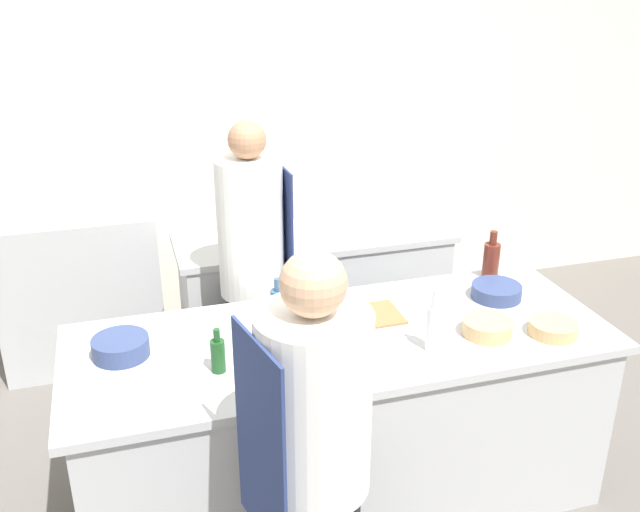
# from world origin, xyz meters

# --- Properties ---
(ground_plane) EXTENTS (16.00, 16.00, 0.00)m
(ground_plane) POSITION_xyz_m (0.00, 0.00, 0.00)
(ground_plane) COLOR #605B56
(wall_back) EXTENTS (8.00, 0.06, 2.80)m
(wall_back) POSITION_xyz_m (0.00, 2.13, 1.40)
(wall_back) COLOR silver
(wall_back) RESTS_ON ground_plane
(prep_counter) EXTENTS (2.48, 0.94, 0.89)m
(prep_counter) POSITION_xyz_m (0.00, 0.00, 0.45)
(prep_counter) COLOR #B7BABC
(prep_counter) RESTS_ON ground_plane
(pass_counter) EXTENTS (1.70, 0.61, 0.89)m
(pass_counter) POSITION_xyz_m (0.23, 1.25, 0.45)
(pass_counter) COLOR #B7BABC
(pass_counter) RESTS_ON ground_plane
(oven_range) EXTENTS (0.98, 0.65, 1.02)m
(oven_range) POSITION_xyz_m (-1.20, 1.75, 0.51)
(oven_range) COLOR #B7BABC
(oven_range) RESTS_ON ground_plane
(chef_at_prep_near) EXTENTS (0.44, 0.43, 1.65)m
(chef_at_prep_near) POSITION_xyz_m (-0.35, -0.75, 0.82)
(chef_at_prep_near) COLOR black
(chef_at_prep_near) RESTS_ON ground_plane
(chef_at_stove) EXTENTS (0.37, 0.35, 1.73)m
(chef_at_stove) POSITION_xyz_m (-0.26, 0.75, 0.87)
(chef_at_stove) COLOR black
(chef_at_stove) RESTS_ON ground_plane
(bottle_olive_oil) EXTENTS (0.06, 0.06, 0.29)m
(bottle_olive_oil) POSITION_xyz_m (0.34, -0.23, 1.01)
(bottle_olive_oil) COLOR silver
(bottle_olive_oil) RESTS_ON prep_counter
(bottle_vinegar) EXTENTS (0.07, 0.07, 0.21)m
(bottle_vinegar) POSITION_xyz_m (-0.24, 0.23, 0.98)
(bottle_vinegar) COLOR #2D5175
(bottle_vinegar) RESTS_ON prep_counter
(bottle_wine) EXTENTS (0.08, 0.08, 0.28)m
(bottle_wine) POSITION_xyz_m (-0.39, -0.36, 1.00)
(bottle_wine) COLOR #B2A84C
(bottle_wine) RESTS_ON prep_counter
(bottle_cooking_oil) EXTENTS (0.09, 0.09, 0.26)m
(bottle_cooking_oil) POSITION_xyz_m (0.96, 0.38, 1.00)
(bottle_cooking_oil) COLOR #5B2319
(bottle_cooking_oil) RESTS_ON prep_counter
(bottle_sauce) EXTENTS (0.06, 0.06, 0.20)m
(bottle_sauce) POSITION_xyz_m (-0.58, -0.13, 0.97)
(bottle_sauce) COLOR #19471E
(bottle_sauce) RESTS_ON prep_counter
(bowl_mixing_large) EXTENTS (0.25, 0.25, 0.07)m
(bowl_mixing_large) POSITION_xyz_m (0.86, 0.15, 0.93)
(bowl_mixing_large) COLOR navy
(bowl_mixing_large) RESTS_ON prep_counter
(bowl_prep_small) EXTENTS (0.22, 0.22, 0.06)m
(bowl_prep_small) POSITION_xyz_m (0.92, -0.26, 0.92)
(bowl_prep_small) COLOR tan
(bowl_prep_small) RESTS_ON prep_counter
(bowl_ceramic_blue) EXTENTS (0.23, 0.23, 0.07)m
(bowl_ceramic_blue) POSITION_xyz_m (0.64, -0.18, 0.93)
(bowl_ceramic_blue) COLOR tan
(bowl_ceramic_blue) RESTS_ON prep_counter
(bowl_wooden_salad) EXTENTS (0.24, 0.24, 0.08)m
(bowl_wooden_salad) POSITION_xyz_m (-0.97, 0.11, 0.94)
(bowl_wooden_salad) COLOR navy
(bowl_wooden_salad) RESTS_ON prep_counter
(cup) EXTENTS (0.08, 0.08, 0.08)m
(cup) POSITION_xyz_m (-0.24, -0.21, 0.94)
(cup) COLOR white
(cup) RESTS_ON prep_counter
(cutting_board) EXTENTS (0.39, 0.25, 0.01)m
(cutting_board) POSITION_xyz_m (0.14, 0.14, 0.90)
(cutting_board) COLOR olive
(cutting_board) RESTS_ON prep_counter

